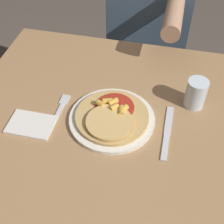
# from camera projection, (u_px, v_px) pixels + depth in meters

# --- Properties ---
(dining_table) EXTENTS (0.92, 0.99, 0.77)m
(dining_table) POSITION_uv_depth(u_px,v_px,m) (96.00, 152.00, 1.07)
(dining_table) COLOR #9E754C
(dining_table) RESTS_ON ground_plane
(plate) EXTENTS (0.28, 0.28, 0.01)m
(plate) POSITION_uv_depth(u_px,v_px,m) (112.00, 119.00, 1.00)
(plate) COLOR silver
(plate) RESTS_ON dining_table
(pizza) EXTENTS (0.23, 0.23, 0.04)m
(pizza) POSITION_uv_depth(u_px,v_px,m) (112.00, 116.00, 0.99)
(pizza) COLOR tan
(pizza) RESTS_ON plate
(fork) EXTENTS (0.03, 0.18, 0.00)m
(fork) POSITION_uv_depth(u_px,v_px,m) (60.00, 110.00, 1.03)
(fork) COLOR silver
(fork) RESTS_ON dining_table
(knife) EXTENTS (0.02, 0.22, 0.00)m
(knife) POSITION_uv_depth(u_px,v_px,m) (167.00, 133.00, 0.97)
(knife) COLOR silver
(knife) RESTS_ON dining_table
(drinking_glass) EXTENTS (0.07, 0.07, 0.10)m
(drinking_glass) POSITION_uv_depth(u_px,v_px,m) (196.00, 93.00, 1.02)
(drinking_glass) COLOR silver
(drinking_glass) RESTS_ON dining_table
(napkin) EXTENTS (0.14, 0.10, 0.01)m
(napkin) POSITION_uv_depth(u_px,v_px,m) (31.00, 124.00, 0.99)
(napkin) COLOR silver
(napkin) RESTS_ON dining_table
(person_diner) EXTENTS (0.38, 0.52, 1.23)m
(person_diner) POSITION_uv_depth(u_px,v_px,m) (150.00, 23.00, 1.52)
(person_diner) COLOR #2D2D38
(person_diner) RESTS_ON ground_plane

